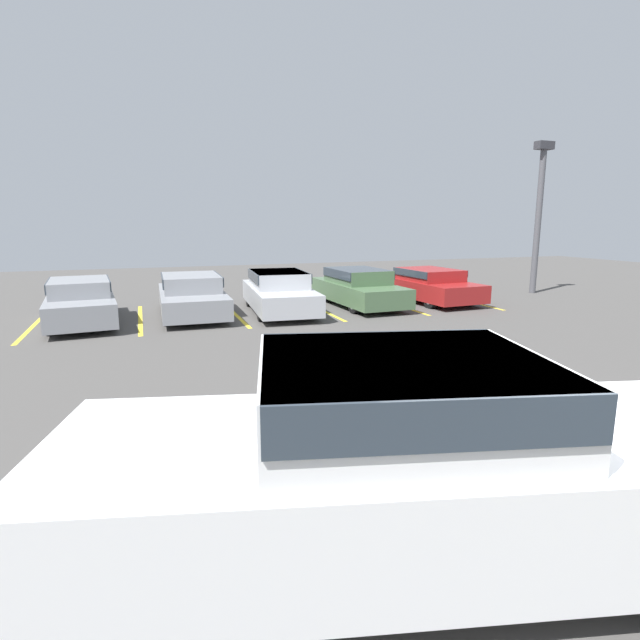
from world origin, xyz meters
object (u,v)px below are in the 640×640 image
Objects in this scene: parked_sedan_b at (192,294)px; light_post at (539,208)px; pickup_truck at (439,462)px; parked_sedan_d at (358,286)px; parked_sedan_e at (430,284)px; parked_sedan_a at (81,300)px; parked_sedan_c at (279,291)px; wheel_stop_curb at (188,299)px.

light_post reaches higher than parked_sedan_b.
pickup_truck is 1.44× the size of parked_sedan_d.
parked_sedan_b is at bearing -93.84° from parked_sedan_e.
parked_sedan_a is 5.71m from parked_sedan_c.
parked_sedan_a is 0.77× the size of light_post.
parked_sedan_c reaches higher than parked_sedan_a.
wheel_stop_curb is at bearing -137.88° from parked_sedan_c.
pickup_truck is 3.61× the size of wheel_stop_curb.
wheel_stop_curb is (-8.17, 3.06, -0.56)m from parked_sedan_e.
parked_sedan_b is 8.29m from parked_sedan_e.
parked_sedan_a is 1.00× the size of parked_sedan_d.
pickup_truck reaches higher than wheel_stop_curb.
parked_sedan_a is at bearing 121.69° from pickup_truck.
pickup_truck is at bearing 12.47° from parked_sedan_a.
parked_sedan_e is (2.78, -0.04, -0.04)m from parked_sedan_d.
light_post is (7.90, 0.48, 2.67)m from parked_sedan_d.
light_post is 13.91m from wheel_stop_curb.
parked_sedan_a is (-3.84, 12.05, -0.23)m from pickup_truck.
light_post reaches higher than parked_sedan_c.
light_post is at bearing 98.58° from parked_sedan_c.
parked_sedan_c is at bearing 83.70° from parked_sedan_a.
pickup_truck is 18.07m from light_post.
parked_sedan_b is at bearing -178.37° from light_post.
parked_sedan_a is at bearing -90.72° from parked_sedan_d.
parked_sedan_e is (7.51, 12.17, -0.26)m from pickup_truck.
parked_sedan_b is (3.06, 0.26, 0.00)m from parked_sedan_a.
parked_sedan_b reaches higher than wheel_stop_curb.
parked_sedan_c is 4.20m from wheel_stop_curb.
parked_sedan_a is 8.57m from parked_sedan_d.
parked_sedan_c is at bearing 83.31° from parked_sedan_b.
parked_sedan_b is at bearing 89.64° from parked_sedan_a.
pickup_truck is at bearing -4.34° from parked_sedan_c.
parked_sedan_d is 2.51× the size of wheel_stop_curb.
light_post reaches higher than parked_sedan_d.
pickup_truck is at bearing -134.87° from light_post.
light_post is (13.41, 0.38, 2.68)m from parked_sedan_b.
light_post reaches higher than wheel_stop_curb.
pickup_truck reaches higher than parked_sedan_e.
parked_sedan_d reaches higher than parked_sedan_a.
parked_sedan_e is at bearing 72.34° from pickup_truck.
wheel_stop_curb is (-5.39, 3.02, -0.59)m from parked_sedan_d.
parked_sedan_a is 3.07m from parked_sedan_b.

